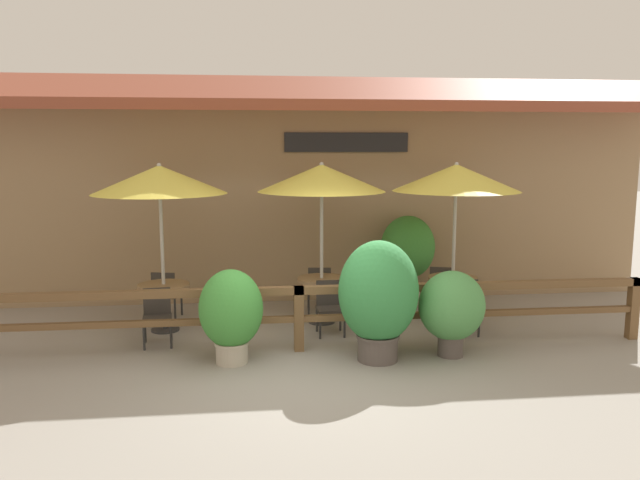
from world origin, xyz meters
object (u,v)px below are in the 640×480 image
chair_near_wallside (166,293)px  potted_plant_small_flowering (231,312)px  dining_table_middle (322,287)px  patio_umbrella_middle (322,178)px  patio_umbrella_far (456,178)px  chair_middle_wallside (319,287)px  chair_far_wallside (441,286)px  potted_plant_broad_leaf (378,296)px  chair_far_streetside (465,304)px  dining_table_near (164,294)px  chair_middle_streetside (330,305)px  chair_near_streetside (157,314)px  patio_umbrella_near (160,180)px  potted_plant_corner_fern (408,251)px  dining_table_far (453,286)px  potted_plant_entrance_palm (452,308)px

chair_near_wallside → potted_plant_small_flowering: potted_plant_small_flowering is taller
dining_table_middle → patio_umbrella_middle: bearing=180.0°
patio_umbrella_far → patio_umbrella_middle: bearing=175.5°
chair_middle_wallside → chair_far_wallside: (2.15, -0.19, 0.00)m
chair_near_wallside → potted_plant_broad_leaf: (3.18, -2.45, 0.45)m
chair_near_wallside → patio_umbrella_middle: bearing=179.6°
chair_far_streetside → potted_plant_small_flowering: potted_plant_small_flowering is taller
dining_table_near → chair_near_wallside: 0.71m
dining_table_near → chair_middle_streetside: bearing=-9.8°
chair_near_streetside → dining_table_near: bearing=82.2°
patio_umbrella_near → potted_plant_broad_leaf: patio_umbrella_near is taller
chair_near_wallside → potted_plant_broad_leaf: bearing=153.0°
dining_table_middle → potted_plant_corner_fern: bearing=32.0°
dining_table_middle → potted_plant_corner_fern: potted_plant_corner_fern is taller
dining_table_far → potted_plant_entrance_palm: bearing=-108.8°
dining_table_middle → chair_far_wallside: 2.24m
dining_table_near → potted_plant_small_flowering: (1.11, -1.63, 0.10)m
chair_middle_wallside → chair_far_wallside: same height
patio_umbrella_near → potted_plant_corner_fern: patio_umbrella_near is taller
potted_plant_small_flowering → potted_plant_corner_fern: 4.32m
chair_near_wallside → potted_plant_entrance_palm: potted_plant_entrance_palm is taller
dining_table_middle → chair_middle_wallside: (0.03, 0.63, -0.15)m
potted_plant_entrance_palm → patio_umbrella_far: bearing=71.2°
chair_middle_streetside → chair_middle_wallside: bearing=89.8°
patio_umbrella_far → potted_plant_corner_fern: patio_umbrella_far is taller
chair_far_streetside → chair_far_wallside: size_ratio=1.00×
chair_near_streetside → patio_umbrella_middle: 3.34m
chair_middle_wallside → chair_near_wallside: bearing=7.2°
potted_plant_corner_fern → patio_umbrella_middle: bearing=-148.0°
chair_middle_wallside → potted_plant_small_flowering: potted_plant_small_flowering is taller
chair_middle_streetside → chair_far_streetside: (2.15, -0.16, 0.00)m
dining_table_far → dining_table_middle: bearing=175.5°
chair_near_wallside → chair_far_wallside: 4.80m
chair_near_streetside → chair_far_wallside: bearing=8.8°
chair_middle_wallside → patio_umbrella_far: patio_umbrella_far is taller
chair_far_wallside → dining_table_middle: bearing=26.5°
dining_table_near → chair_far_streetside: (4.76, -0.61, -0.15)m
dining_table_near → potted_plant_small_flowering: bearing=-55.8°
chair_middle_wallside → potted_plant_entrance_palm: bearing=126.9°
chair_near_wallside → chair_middle_streetside: bearing=167.5°
chair_far_streetside → patio_umbrella_near: bearing=-173.3°
chair_middle_wallside → dining_table_far: 2.32m
potted_plant_small_flowering → patio_umbrella_middle: bearing=51.6°
chair_middle_wallside → dining_table_middle: bearing=91.6°
patio_umbrella_near → dining_table_middle: 3.14m
dining_table_far → potted_plant_corner_fern: size_ratio=0.49×
patio_umbrella_far → potted_plant_small_flowering: (-3.64, -1.65, -1.71)m
chair_far_wallside → chair_far_streetside: bearing=105.9°
chair_near_wallside → potted_plant_broad_leaf: 4.04m
dining_table_far → dining_table_near: bearing=-179.8°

